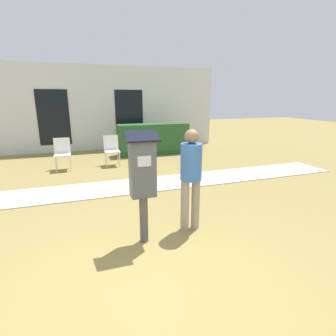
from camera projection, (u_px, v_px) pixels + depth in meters
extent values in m
plane|color=olive|center=(147.00, 286.00, 2.89)|extent=(40.00, 40.00, 0.00)
cube|color=#B7B2A8|center=(110.00, 188.00, 5.98)|extent=(12.00, 1.10, 0.02)
cube|color=silver|center=(92.00, 109.00, 10.07)|extent=(10.00, 0.24, 3.20)
cube|color=black|center=(54.00, 118.00, 9.59)|extent=(1.10, 0.02, 2.00)
cube|color=black|center=(129.00, 116.00, 10.46)|extent=(1.10, 0.02, 2.00)
cylinder|color=#4C4C4C|center=(144.00, 219.00, 3.72)|extent=(0.12, 0.12, 0.70)
cube|color=#4C5156|center=(142.00, 168.00, 3.52)|extent=(0.34, 0.22, 0.80)
cube|color=silver|center=(144.00, 161.00, 3.39)|extent=(0.18, 0.01, 0.14)
cube|color=black|center=(142.00, 136.00, 3.41)|extent=(0.44, 0.31, 0.12)
cylinder|color=gray|center=(185.00, 205.00, 4.03)|extent=(0.13, 0.13, 0.82)
cylinder|color=gray|center=(195.00, 204.00, 4.09)|extent=(0.13, 0.13, 0.82)
cylinder|color=#386BB7|center=(191.00, 162.00, 3.88)|extent=(0.32, 0.32, 0.55)
sphere|color=#8C6647|center=(192.00, 136.00, 3.78)|extent=(0.21, 0.21, 0.21)
cylinder|color=white|center=(56.00, 165.00, 7.24)|extent=(0.03, 0.03, 0.42)
cylinder|color=white|center=(70.00, 164.00, 7.36)|extent=(0.03, 0.03, 0.42)
cylinder|color=white|center=(57.00, 162.00, 7.59)|extent=(0.03, 0.03, 0.42)
cylinder|color=white|center=(71.00, 161.00, 7.71)|extent=(0.03, 0.03, 0.42)
cube|color=white|center=(63.00, 155.00, 7.41)|extent=(0.44, 0.44, 0.04)
cube|color=white|center=(62.00, 146.00, 7.54)|extent=(0.44, 0.04, 0.44)
cylinder|color=white|center=(107.00, 161.00, 7.73)|extent=(0.03, 0.03, 0.42)
cylinder|color=white|center=(120.00, 160.00, 7.85)|extent=(0.03, 0.03, 0.42)
cylinder|color=white|center=(106.00, 158.00, 8.07)|extent=(0.03, 0.03, 0.42)
cylinder|color=white|center=(118.00, 157.00, 8.19)|extent=(0.03, 0.03, 0.42)
cube|color=white|center=(112.00, 151.00, 7.90)|extent=(0.44, 0.44, 0.04)
cube|color=white|center=(111.00, 143.00, 8.02)|extent=(0.44, 0.04, 0.44)
cube|color=#285628|center=(153.00, 139.00, 9.53)|extent=(2.57, 0.60, 1.10)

